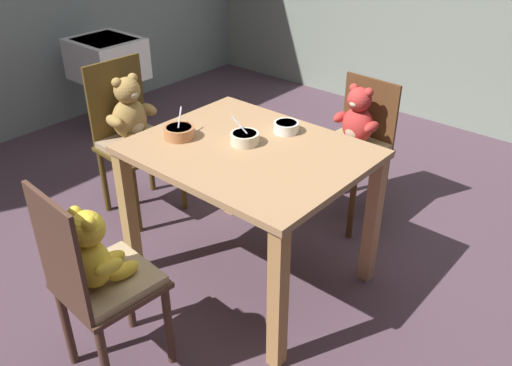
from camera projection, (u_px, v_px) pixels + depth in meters
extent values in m
cube|color=#513B46|center=(250.00, 276.00, 2.88)|extent=(5.20, 5.20, 0.04)
cube|color=#A87D54|center=(249.00, 152.00, 2.51)|extent=(1.05, 0.84, 0.03)
cube|color=#B3894A|center=(129.00, 215.00, 2.72)|extent=(0.06, 0.06, 0.71)
cube|color=#B37E4A|center=(278.00, 301.00, 2.18)|extent=(0.06, 0.06, 0.71)
cube|color=#B6824F|center=(230.00, 162.00, 3.21)|extent=(0.06, 0.06, 0.71)
cube|color=tan|center=(372.00, 221.00, 2.67)|extent=(0.06, 0.06, 0.71)
cube|color=#503B17|center=(140.00, 148.00, 3.20)|extent=(0.41, 0.43, 0.02)
cube|color=#503B17|center=(116.00, 100.00, 3.18)|extent=(0.04, 0.37, 0.48)
cylinder|color=#503B17|center=(136.00, 201.00, 3.10)|extent=(0.04, 0.04, 0.42)
cylinder|color=#503B17|center=(183.00, 179.00, 3.32)|extent=(0.04, 0.04, 0.42)
cylinder|color=#503B17|center=(104.00, 181.00, 3.30)|extent=(0.04, 0.04, 0.42)
cylinder|color=#503B17|center=(150.00, 162.00, 3.52)|extent=(0.04, 0.04, 0.42)
cube|color=tan|center=(139.00, 144.00, 3.18)|extent=(0.38, 0.39, 0.04)
ellipsoid|color=#A38043|center=(130.00, 119.00, 3.16)|extent=(0.19, 0.22, 0.24)
ellipsoid|color=beige|center=(136.00, 123.00, 3.13)|extent=(0.07, 0.12, 0.14)
sphere|color=#A38043|center=(127.00, 90.00, 3.06)|extent=(0.15, 0.15, 0.15)
ellipsoid|color=beige|center=(133.00, 95.00, 3.03)|extent=(0.06, 0.06, 0.05)
sphere|color=#A38043|center=(117.00, 83.00, 3.00)|extent=(0.06, 0.06, 0.06)
sphere|color=#A38043|center=(133.00, 78.00, 3.07)|extent=(0.06, 0.06, 0.06)
ellipsoid|color=#A38043|center=(114.00, 121.00, 3.05)|extent=(0.14, 0.07, 0.07)
ellipsoid|color=#A38043|center=(148.00, 109.00, 3.20)|extent=(0.14, 0.07, 0.07)
ellipsoid|color=#A38043|center=(136.00, 141.00, 3.09)|extent=(0.16, 0.08, 0.07)
ellipsoid|color=#A38043|center=(152.00, 135.00, 3.16)|extent=(0.16, 0.08, 0.07)
cube|color=#56341B|center=(348.00, 153.00, 3.14)|extent=(0.41, 0.42, 0.02)
cube|color=#56341B|center=(370.00, 111.00, 3.16)|extent=(0.36, 0.03, 0.39)
cylinder|color=#56341B|center=(306.00, 186.00, 3.25)|extent=(0.04, 0.04, 0.42)
cylinder|color=#56341B|center=(352.00, 206.00, 3.05)|extent=(0.04, 0.04, 0.42)
cylinder|color=#56341B|center=(340.00, 167.00, 3.46)|extent=(0.04, 0.04, 0.42)
cylinder|color=#56341B|center=(384.00, 184.00, 3.26)|extent=(0.04, 0.04, 0.42)
cube|color=tan|center=(349.00, 148.00, 3.13)|extent=(0.37, 0.38, 0.04)
ellipsoid|color=#BC332F|center=(358.00, 125.00, 3.11)|extent=(0.19, 0.17, 0.21)
ellipsoid|color=beige|center=(352.00, 129.00, 3.08)|extent=(0.11, 0.06, 0.13)
sphere|color=#BC332F|center=(359.00, 99.00, 3.02)|extent=(0.14, 0.14, 0.14)
ellipsoid|color=beige|center=(354.00, 104.00, 3.00)|extent=(0.06, 0.05, 0.04)
sphere|color=#BC332F|center=(354.00, 88.00, 3.03)|extent=(0.05, 0.05, 0.05)
sphere|color=#BC332F|center=(369.00, 92.00, 2.98)|extent=(0.05, 0.05, 0.05)
ellipsoid|color=#BC332F|center=(341.00, 117.00, 3.15)|extent=(0.07, 0.12, 0.06)
ellipsoid|color=#BC332F|center=(372.00, 127.00, 3.02)|extent=(0.07, 0.12, 0.06)
ellipsoid|color=#BC332F|center=(338.00, 140.00, 3.11)|extent=(0.07, 0.14, 0.07)
ellipsoid|color=#BC332F|center=(353.00, 146.00, 3.05)|extent=(0.07, 0.14, 0.07)
cube|color=#4D3125|center=(110.00, 285.00, 2.15)|extent=(0.38, 0.39, 0.02)
cube|color=#4D3125|center=(59.00, 255.00, 1.91)|extent=(0.33, 0.04, 0.47)
cylinder|color=#4D3125|center=(169.00, 325.00, 2.26)|extent=(0.04, 0.04, 0.42)
cylinder|color=#4D3125|center=(128.00, 291.00, 2.44)|extent=(0.04, 0.04, 0.42)
cylinder|color=#4D3125|center=(105.00, 366.00, 2.07)|extent=(0.04, 0.04, 0.42)
cylinder|color=#4D3125|center=(67.00, 326.00, 2.25)|extent=(0.04, 0.04, 0.42)
cube|color=tan|center=(109.00, 280.00, 2.13)|extent=(0.35, 0.36, 0.04)
ellipsoid|color=yellow|center=(91.00, 263.00, 2.03)|extent=(0.19, 0.16, 0.20)
ellipsoid|color=#D5B48C|center=(102.00, 260.00, 2.07)|extent=(0.10, 0.06, 0.12)
sphere|color=yellow|center=(86.00, 229.00, 1.96)|extent=(0.14, 0.14, 0.14)
ellipsoid|color=#D5B48C|center=(99.00, 226.00, 2.00)|extent=(0.06, 0.05, 0.04)
sphere|color=yellow|center=(89.00, 223.00, 1.90)|extent=(0.05, 0.05, 0.05)
sphere|color=yellow|center=(75.00, 213.00, 1.96)|extent=(0.05, 0.05, 0.05)
ellipsoid|color=yellow|center=(109.00, 267.00, 1.97)|extent=(0.06, 0.12, 0.06)
ellipsoid|color=yellow|center=(81.00, 244.00, 2.09)|extent=(0.06, 0.12, 0.06)
ellipsoid|color=yellow|center=(124.00, 271.00, 2.10)|extent=(0.07, 0.14, 0.06)
ellipsoid|color=yellow|center=(110.00, 260.00, 2.16)|extent=(0.07, 0.14, 0.06)
cylinder|color=white|center=(286.00, 127.00, 2.64)|extent=(0.12, 0.12, 0.05)
cylinder|color=white|center=(286.00, 131.00, 2.65)|extent=(0.07, 0.07, 0.01)
cylinder|color=beige|center=(286.00, 123.00, 2.63)|extent=(0.10, 0.10, 0.01)
cylinder|color=#B87347|center=(179.00, 132.00, 2.58)|extent=(0.15, 0.15, 0.06)
cylinder|color=#B87347|center=(180.00, 137.00, 2.60)|extent=(0.08, 0.08, 0.01)
cylinder|color=beige|center=(179.00, 128.00, 2.57)|extent=(0.12, 0.12, 0.01)
cylinder|color=#BCBCC1|center=(180.00, 117.00, 2.58)|extent=(0.07, 0.09, 0.07)
ellipsoid|color=#BCBCC1|center=(179.00, 130.00, 2.56)|extent=(0.04, 0.04, 0.01)
cylinder|color=beige|center=(245.00, 138.00, 2.53)|extent=(0.14, 0.14, 0.05)
cylinder|color=beige|center=(245.00, 142.00, 2.54)|extent=(0.08, 0.08, 0.01)
cylinder|color=#C2AF98|center=(245.00, 134.00, 2.52)|extent=(0.11, 0.11, 0.01)
cylinder|color=#BCBCC1|center=(239.00, 125.00, 2.52)|extent=(0.09, 0.01, 0.07)
ellipsoid|color=#BCBCC1|center=(246.00, 135.00, 2.51)|extent=(0.03, 0.02, 0.01)
cube|color=#B7B2A8|center=(113.00, 104.00, 4.35)|extent=(0.30, 0.27, 0.43)
cube|color=white|center=(107.00, 59.00, 4.17)|extent=(0.51, 0.45, 0.31)
cube|color=#38383D|center=(105.00, 44.00, 4.11)|extent=(0.40, 0.36, 0.08)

